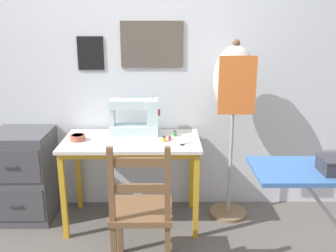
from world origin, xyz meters
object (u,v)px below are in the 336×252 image
(filing_cabinet, at_px, (25,175))
(dress_form, at_px, (234,90))
(thread_spool_mid_table, at_px, (170,138))
(thread_spool_far_edge, at_px, (175,134))
(fabric_bowl, at_px, (78,137))
(sewing_machine, at_px, (137,118))
(scissors, at_px, (185,144))
(wooden_chair, at_px, (141,212))
(thread_spool_near_machine, at_px, (164,139))

(filing_cabinet, xyz_separation_m, dress_form, (1.74, 0.00, 0.73))
(thread_spool_mid_table, relative_size, thread_spool_far_edge, 0.86)
(thread_spool_far_edge, bearing_deg, fabric_bowl, -172.18)
(sewing_machine, relative_size, scissors, 3.60)
(fabric_bowl, height_order, thread_spool_far_edge, fabric_bowl)
(sewing_machine, height_order, scissors, sewing_machine)
(sewing_machine, xyz_separation_m, dress_form, (0.78, -0.04, 0.24))
(sewing_machine, bearing_deg, thread_spool_mid_table, -29.46)
(scissors, distance_m, filing_cabinet, 1.40)
(sewing_machine, height_order, wooden_chair, sewing_machine)
(fabric_bowl, height_order, thread_spool_near_machine, fabric_bowl)
(fabric_bowl, bearing_deg, thread_spool_mid_table, 0.73)
(thread_spool_far_edge, height_order, filing_cabinet, thread_spool_far_edge)
(filing_cabinet, bearing_deg, dress_form, 0.16)
(thread_spool_far_edge, bearing_deg, thread_spool_near_machine, -122.02)
(scissors, distance_m, wooden_chair, 0.67)
(sewing_machine, xyz_separation_m, scissors, (0.38, -0.26, -0.14))
(thread_spool_far_edge, height_order, dress_form, dress_form)
(scissors, bearing_deg, filing_cabinet, 170.93)
(scissors, height_order, thread_spool_mid_table, thread_spool_mid_table)
(sewing_machine, height_order, thread_spool_mid_table, sewing_machine)
(scissors, bearing_deg, dress_form, 28.79)
(scissors, distance_m, thread_spool_near_machine, 0.17)
(thread_spool_far_edge, bearing_deg, wooden_chair, -107.79)
(fabric_bowl, relative_size, thread_spool_mid_table, 3.29)
(sewing_machine, bearing_deg, fabric_bowl, -160.83)
(thread_spool_mid_table, bearing_deg, wooden_chair, -106.80)
(thread_spool_mid_table, xyz_separation_m, thread_spool_far_edge, (0.04, 0.10, 0.00))
(thread_spool_near_machine, bearing_deg, scissors, -21.66)
(thread_spool_near_machine, relative_size, wooden_chair, 0.05)
(thread_spool_near_machine, xyz_separation_m, wooden_chair, (-0.15, -0.59, -0.30))
(thread_spool_mid_table, height_order, thread_spool_far_edge, thread_spool_far_edge)
(thread_spool_mid_table, bearing_deg, dress_form, 12.07)
(sewing_machine, bearing_deg, wooden_chair, -84.51)
(thread_spool_mid_table, relative_size, wooden_chair, 0.04)
(fabric_bowl, xyz_separation_m, thread_spool_far_edge, (0.77, 0.11, -0.00))
(dress_form, bearing_deg, fabric_bowl, -174.51)
(scissors, height_order, thread_spool_near_machine, thread_spool_near_machine)
(sewing_machine, height_order, thread_spool_far_edge, sewing_machine)
(thread_spool_near_machine, distance_m, dress_form, 0.68)
(thread_spool_mid_table, bearing_deg, sewing_machine, 150.54)
(sewing_machine, distance_m, thread_spool_far_edge, 0.33)
(sewing_machine, bearing_deg, filing_cabinet, -177.29)
(wooden_chair, distance_m, filing_cabinet, 1.27)
(thread_spool_mid_table, height_order, wooden_chair, wooden_chair)
(thread_spool_far_edge, bearing_deg, scissors, -70.53)
(thread_spool_mid_table, bearing_deg, thread_spool_near_machine, -135.23)
(scissors, relative_size, thread_spool_far_edge, 2.74)
(wooden_chair, xyz_separation_m, filing_cabinet, (-1.03, 0.74, -0.06))
(thread_spool_far_edge, relative_size, wooden_chair, 0.04)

